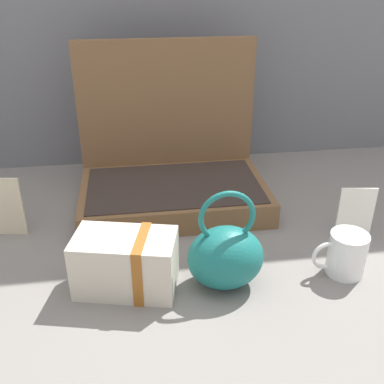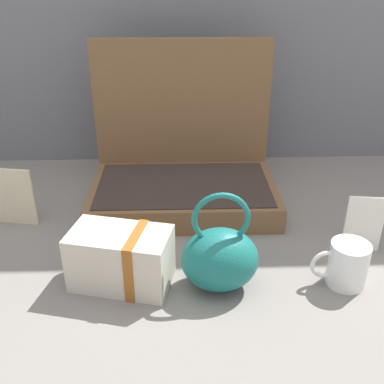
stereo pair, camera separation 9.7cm
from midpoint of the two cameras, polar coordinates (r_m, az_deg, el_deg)
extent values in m
plane|color=slate|center=(1.07, -1.91, -7.35)|extent=(6.00, 6.00, 0.00)
cube|color=brown|center=(1.24, -4.52, -0.62)|extent=(0.50, 0.30, 0.07)
cube|color=#332823|center=(1.22, -4.58, 0.82)|extent=(0.46, 0.27, 0.00)
cube|color=brown|center=(1.32, -5.34, 9.58)|extent=(0.50, 0.02, 0.42)
ellipsoid|color=#196B66|center=(0.93, 1.24, -8.35)|extent=(0.16, 0.13, 0.13)
torus|color=#196B66|center=(0.88, 1.30, -3.28)|extent=(0.12, 0.01, 0.12)
cube|color=beige|center=(0.95, -11.31, -8.85)|extent=(0.22, 0.16, 0.12)
cube|color=#99561E|center=(0.94, -9.19, -9.03)|extent=(0.05, 0.12, 0.13)
cylinder|color=white|center=(1.02, 16.37, -7.57)|extent=(0.08, 0.08, 0.10)
torus|color=white|center=(1.00, 13.98, -7.86)|extent=(0.07, 0.01, 0.07)
cube|color=white|center=(1.13, 17.59, -2.74)|extent=(0.08, 0.02, 0.14)
camera|label=1|loc=(0.05, -92.86, -1.49)|focal=42.35mm
camera|label=2|loc=(0.05, 87.14, 1.49)|focal=42.35mm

